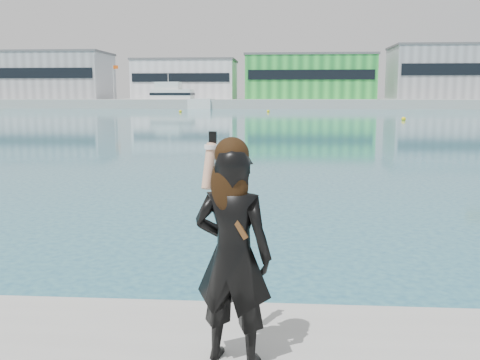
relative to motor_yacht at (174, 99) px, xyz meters
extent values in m
cube|color=#9E9E99|center=(21.93, 17.38, -1.12)|extent=(320.00, 40.00, 2.00)
cube|color=gray|center=(-33.07, 15.38, 5.38)|extent=(26.00, 16.00, 11.00)
cube|color=black|center=(-33.07, 7.28, 5.93)|extent=(24.70, 0.20, 2.42)
cube|color=#59595B|center=(-33.07, 15.38, 11.13)|extent=(26.52, 16.32, 0.50)
cube|color=silver|center=(-0.07, 15.38, 4.38)|extent=(24.00, 15.00, 9.00)
cube|color=black|center=(-0.07, 7.78, 4.83)|extent=(22.80, 0.20, 1.98)
cube|color=#59595B|center=(-0.07, 15.38, 9.13)|extent=(24.48, 15.30, 0.50)
cube|color=#238F36|center=(29.93, 15.38, 4.88)|extent=(30.00, 16.00, 10.00)
cube|color=black|center=(29.93, 7.28, 5.38)|extent=(28.50, 0.20, 2.20)
cube|color=#59595B|center=(29.93, 15.38, 10.13)|extent=(30.60, 16.32, 0.50)
cube|color=gray|center=(61.93, 15.38, 5.88)|extent=(25.00, 15.00, 12.00)
cube|color=black|center=(61.93, 7.78, 6.48)|extent=(23.75, 0.20, 2.64)
cube|color=#59595B|center=(61.93, 15.38, 12.13)|extent=(25.50, 15.30, 0.50)
cylinder|color=silver|center=(-16.07, 8.38, 3.88)|extent=(0.16, 0.16, 8.00)
cube|color=#CD490C|center=(-15.47, 8.38, 7.28)|extent=(1.20, 0.04, 0.80)
cylinder|color=silver|center=(43.93, 8.38, 3.88)|extent=(0.16, 0.16, 8.00)
cube|color=#CD490C|center=(44.53, 8.38, 7.28)|extent=(1.20, 0.04, 0.80)
cube|color=silver|center=(0.46, -0.05, -1.04)|extent=(16.58, 6.22, 2.16)
cube|color=silver|center=(-0.43, 0.05, 1.02)|extent=(9.35, 4.73, 1.98)
cube|color=silver|center=(-1.33, 0.14, 2.82)|extent=(5.69, 3.62, 1.62)
cube|color=black|center=(-0.43, 0.05, 1.02)|extent=(9.54, 4.83, 0.54)
cylinder|color=silver|center=(-1.33, 0.14, 4.53)|extent=(0.14, 0.14, 1.80)
sphere|color=yellow|center=(37.10, -54.18, -2.12)|extent=(0.50, 0.50, 0.50)
sphere|color=yellow|center=(6.13, -26.05, -2.12)|extent=(0.50, 0.50, 0.50)
sphere|color=yellow|center=(21.04, -24.41, -2.12)|extent=(0.50, 0.50, 0.50)
imported|color=black|center=(22.72, -112.76, -0.52)|extent=(0.66, 0.52, 1.61)
sphere|color=black|center=(22.71, -112.78, 0.24)|extent=(0.25, 0.25, 0.25)
ellipsoid|color=black|center=(22.70, -112.83, 0.03)|extent=(0.27, 0.14, 0.43)
cylinder|color=tan|center=(22.53, -112.61, 0.13)|extent=(0.12, 0.20, 0.35)
cylinder|color=white|center=(22.54, -112.57, 0.27)|extent=(0.10, 0.10, 0.03)
cube|color=black|center=(22.55, -112.53, 0.32)|extent=(0.06, 0.03, 0.12)
cube|color=#4C2D14|center=(22.73, -112.85, -0.19)|extent=(0.22, 0.07, 0.33)
camera|label=1|loc=(23.05, -116.51, 0.64)|focal=40.00mm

